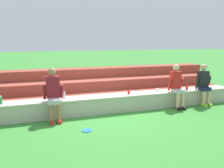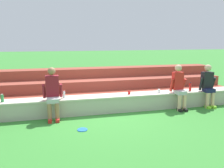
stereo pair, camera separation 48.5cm
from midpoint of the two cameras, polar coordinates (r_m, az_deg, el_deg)
ground_plane at (r=6.85m, az=0.97°, el=-7.53°), size 80.00×80.00×0.00m
stone_seating_wall at (r=7.01m, az=0.43°, el=-4.77°), size 8.95×0.56×0.51m
brick_bleachers at (r=8.76m, az=-2.66°, el=-0.60°), size 10.03×2.11×1.07m
person_left_of_center at (r=6.44m, az=-12.50°, el=-1.96°), size 0.54×0.61×1.43m
person_center at (r=7.57m, az=18.10°, el=-0.45°), size 0.50×0.59×1.40m
person_right_of_center at (r=8.17m, az=24.36°, el=-0.06°), size 0.54×0.50×1.38m
water_bottle_mid_left at (r=6.79m, az=-23.84°, el=-3.26°), size 0.08×0.08×0.22m
water_bottle_near_right at (r=6.77m, az=-9.85°, el=-2.50°), size 0.06×0.06×0.22m
water_bottle_near_left at (r=8.07m, az=20.53°, el=-0.68°), size 0.08×0.08×0.28m
plastic_cup_middle at (r=7.13m, az=6.22°, el=-2.16°), size 0.08×0.08×0.10m
plastic_cup_left_end at (r=7.50m, az=13.41°, el=-1.70°), size 0.08×0.08×0.12m
frisbee at (r=5.72m, az=-4.93°, el=-11.29°), size 0.25×0.25×0.02m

